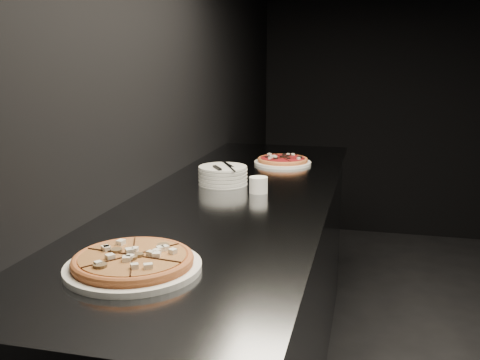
% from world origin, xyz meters
% --- Properties ---
extents(wall_left, '(0.02, 5.00, 2.80)m').
position_xyz_m(wall_left, '(-2.50, 0.00, 1.40)').
color(wall_left, black).
rests_on(wall_left, floor).
extents(counter, '(0.74, 2.44, 0.92)m').
position_xyz_m(counter, '(-2.13, 0.00, 0.46)').
color(counter, slate).
rests_on(counter, floor).
extents(pizza_mushroom, '(0.34, 0.34, 0.04)m').
position_xyz_m(pizza_mushroom, '(-2.19, -0.84, 0.94)').
color(pizza_mushroom, white).
rests_on(pizza_mushroom, counter).
extents(pizza_tomato, '(0.28, 0.28, 0.03)m').
position_xyz_m(pizza_tomato, '(-2.05, 0.62, 0.94)').
color(pizza_tomato, white).
rests_on(pizza_tomato, counter).
extents(plate_stack, '(0.20, 0.20, 0.08)m').
position_xyz_m(plate_stack, '(-2.22, 0.12, 0.96)').
color(plate_stack, white).
rests_on(plate_stack, counter).
extents(cutlery, '(0.10, 0.21, 0.01)m').
position_xyz_m(cutlery, '(-2.21, 0.11, 1.00)').
color(cutlery, silver).
rests_on(cutlery, plate_stack).
extents(ramekin, '(0.07, 0.07, 0.06)m').
position_xyz_m(ramekin, '(-2.05, 0.01, 0.95)').
color(ramekin, white).
rests_on(ramekin, counter).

